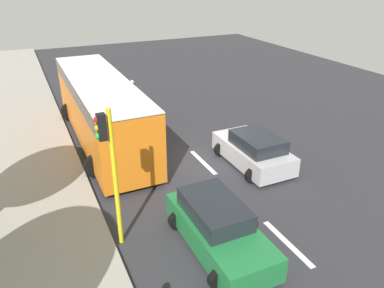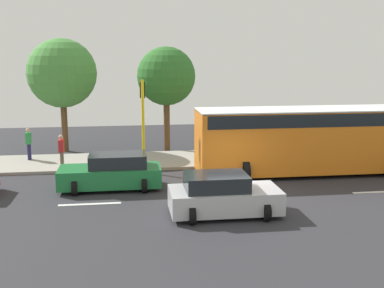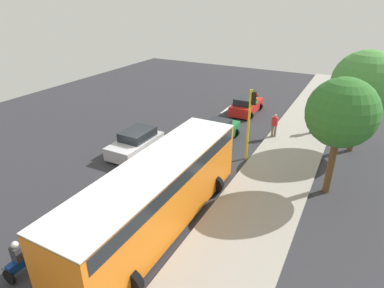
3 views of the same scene
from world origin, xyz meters
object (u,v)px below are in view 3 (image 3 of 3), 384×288
traffic_light_corner (251,115)px  street_tree_south (342,113)px  pedestrian_near_signal (314,121)px  pedestrian_by_tree (275,125)px  car_silver (136,143)px  car_red (246,105)px  street_tree_center (365,83)px  car_green (217,133)px  motorcycle (21,260)px  city_bus (158,190)px

traffic_light_corner → street_tree_south: (4.88, -1.56, 1.44)m
pedestrian_near_signal → pedestrian_by_tree: (-2.35, -1.97, 0.00)m
car_silver → street_tree_south: street_tree_south is taller
pedestrian_near_signal → pedestrian_by_tree: 3.07m
car_red → street_tree_center: (8.61, -3.81, 3.85)m
car_green → motorcycle: 14.25m
car_silver → city_bus: (5.33, -5.41, 1.13)m
pedestrian_near_signal → car_green: bearing=-141.9°
motorcycle → street_tree_south: (9.26, 11.12, 3.73)m
car_red → pedestrian_near_signal: pedestrian_near_signal is taller
car_red → car_silver: same height
pedestrian_near_signal → traffic_light_corner: (-2.92, -5.93, 1.87)m
street_tree_center → street_tree_south: bearing=-97.1°
car_green → car_red: (-0.21, 6.70, -0.00)m
motorcycle → traffic_light_corner: (4.38, 12.68, 2.29)m
city_bus → car_silver: bearing=134.6°
car_green → motorcycle: (-1.61, -14.16, -0.07)m
street_tree_center → street_tree_south: 5.98m
city_bus → motorcycle: city_bus is taller
car_green → street_tree_center: 9.67m
car_red → pedestrian_by_tree: pedestrian_by_tree is taller
car_green → car_red: 6.71m
car_green → car_silver: (-3.96, -4.04, -0.00)m
pedestrian_by_tree → city_bus: bearing=-99.4°
traffic_light_corner → car_green: bearing=152.0°
motorcycle → street_tree_center: 20.15m
pedestrian_by_tree → street_tree_south: street_tree_south is taller
car_green → pedestrian_near_signal: (5.69, 4.46, 0.35)m
city_bus → pedestrian_near_signal: (4.32, 13.91, -0.79)m
city_bus → pedestrian_by_tree: 12.12m
car_red → traffic_light_corner: (2.98, -8.18, 2.22)m
motorcycle → street_tree_south: 14.94m
car_silver → motorcycle: bearing=-76.9°
car_green → motorcycle: size_ratio=2.82×
city_bus → street_tree_south: size_ratio=1.81×
pedestrian_near_signal → street_tree_center: (2.70, -1.56, 3.50)m
pedestrian_by_tree → traffic_light_corner: 4.42m
car_green → street_tree_center: (8.39, 2.90, 3.85)m
pedestrian_by_tree → street_tree_center: bearing=4.6°
traffic_light_corner → pedestrian_by_tree: bearing=81.8°
street_tree_south → city_bus: bearing=-134.4°
street_tree_south → car_green: bearing=158.4°
car_red → pedestrian_near_signal: bearing=-20.8°
city_bus → pedestrian_near_signal: size_ratio=6.51×
car_silver → pedestrian_near_signal: (9.65, 8.50, 0.35)m
street_tree_south → car_silver: bearing=-175.1°
car_green → street_tree_south: size_ratio=0.71×
car_silver → motorcycle: (2.35, -10.12, -0.07)m
car_silver → street_tree_south: size_ratio=0.65×
motorcycle → traffic_light_corner: 13.61m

